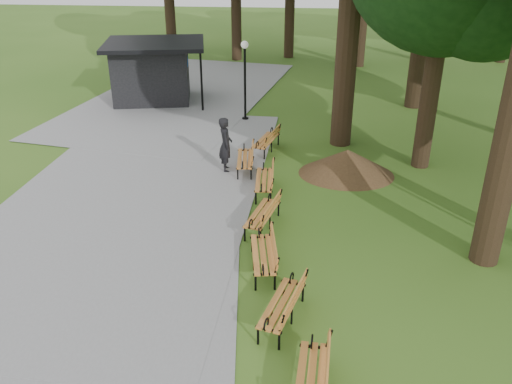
# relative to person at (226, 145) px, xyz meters

# --- Properties ---
(ground) EXTENTS (100.00, 100.00, 0.00)m
(ground) POSITION_rel_person_xyz_m (1.23, -4.85, -0.95)
(ground) COLOR #37601B
(ground) RESTS_ON ground
(path) EXTENTS (12.00, 38.00, 0.06)m
(path) POSITION_rel_person_xyz_m (-2.77, -1.85, -0.92)
(path) COLOR gray
(path) RESTS_ON ground
(person) EXTENTS (0.61, 0.78, 1.90)m
(person) POSITION_rel_person_xyz_m (0.00, 0.00, 0.00)
(person) COLOR black
(person) RESTS_ON ground
(kiosk) EXTENTS (5.23, 4.76, 2.86)m
(kiosk) POSITION_rel_person_xyz_m (-4.78, 8.16, 0.48)
(kiosk) COLOR black
(kiosk) RESTS_ON ground
(lamp_post) EXTENTS (0.32, 0.32, 3.40)m
(lamp_post) POSITION_rel_person_xyz_m (0.02, 5.62, 1.47)
(lamp_post) COLOR black
(lamp_post) RESTS_ON ground
(dirt_mound) EXTENTS (2.70, 2.70, 0.89)m
(dirt_mound) POSITION_rel_person_xyz_m (4.10, 0.08, -0.51)
(dirt_mound) COLOR #47301C
(dirt_mound) RESTS_ON ground
(bench_0) EXTENTS (0.78, 1.94, 0.88)m
(bench_0) POSITION_rel_person_xyz_m (2.92, -9.78, -0.51)
(bench_0) COLOR #CA772E
(bench_0) RESTS_ON ground
(bench_1) EXTENTS (1.12, 2.00, 0.88)m
(bench_1) POSITION_rel_person_xyz_m (2.32, -7.77, -0.51)
(bench_1) COLOR #CA772E
(bench_1) RESTS_ON ground
(bench_2) EXTENTS (0.91, 1.97, 0.88)m
(bench_2) POSITION_rel_person_xyz_m (1.76, -5.89, -0.51)
(bench_2) COLOR #CA772E
(bench_2) RESTS_ON ground
(bench_3) EXTENTS (1.06, 2.00, 0.88)m
(bench_3) POSITION_rel_person_xyz_m (1.58, -3.85, -0.51)
(bench_3) COLOR #CA772E
(bench_3) RESTS_ON ground
(bench_4) EXTENTS (0.73, 1.93, 0.88)m
(bench_4) POSITION_rel_person_xyz_m (1.44, -1.61, -0.51)
(bench_4) COLOR #CA772E
(bench_4) RESTS_ON ground
(bench_5) EXTENTS (0.81, 1.95, 0.88)m
(bench_5) POSITION_rel_person_xyz_m (0.65, 0.06, -0.51)
(bench_5) COLOR #CA772E
(bench_5) RESTS_ON ground
(bench_6) EXTENTS (1.10, 2.00, 0.88)m
(bench_6) POSITION_rel_person_xyz_m (1.22, 1.92, -0.51)
(bench_6) COLOR #CA772E
(bench_6) RESTS_ON ground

